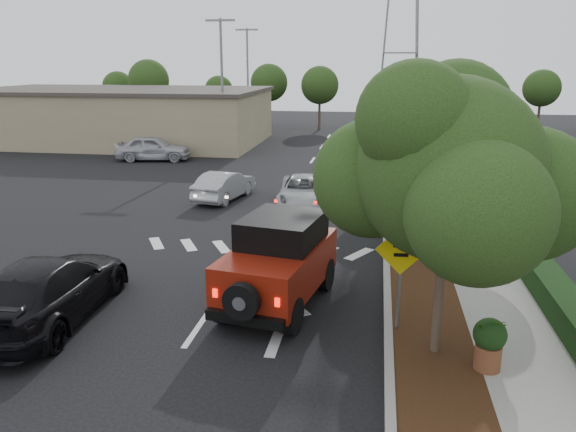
% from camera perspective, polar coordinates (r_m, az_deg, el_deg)
% --- Properties ---
extents(ground, '(120.00, 120.00, 0.00)m').
position_cam_1_polar(ground, '(14.22, -9.07, -11.04)').
color(ground, black).
rests_on(ground, ground).
extents(curb, '(0.20, 70.00, 0.15)m').
position_cam_1_polar(curb, '(24.84, 9.84, 0.78)').
color(curb, '#9E9B93').
rests_on(curb, ground).
extents(planting_strip, '(1.80, 70.00, 0.12)m').
position_cam_1_polar(planting_strip, '(24.89, 12.14, 0.64)').
color(planting_strip, black).
rests_on(planting_strip, ground).
extents(sidewalk, '(2.00, 70.00, 0.12)m').
position_cam_1_polar(sidewalk, '(25.07, 16.47, 0.45)').
color(sidewalk, gray).
rests_on(sidewalk, ground).
extents(hedge, '(0.80, 70.00, 0.80)m').
position_cam_1_polar(hedge, '(25.21, 19.69, 1.06)').
color(hedge, black).
rests_on(hedge, ground).
extents(commercial_building, '(22.00, 12.00, 4.00)m').
position_cam_1_polar(commercial_building, '(46.83, -16.67, 9.64)').
color(commercial_building, gray).
rests_on(commercial_building, ground).
extents(transmission_tower, '(7.00, 4.00, 28.00)m').
position_cam_1_polar(transmission_tower, '(60.40, 10.96, 9.29)').
color(transmission_tower, slate).
rests_on(transmission_tower, ground).
extents(street_tree_near, '(3.80, 3.80, 5.92)m').
position_cam_1_polar(street_tree_near, '(13.24, 14.62, -13.51)').
color(street_tree_near, '#1A3110').
rests_on(street_tree_near, ground).
extents(street_tree_mid, '(3.20, 3.20, 5.32)m').
position_cam_1_polar(street_tree_mid, '(19.64, 12.85, -3.61)').
color(street_tree_mid, '#1A3110').
rests_on(street_tree_mid, ground).
extents(street_tree_far, '(3.40, 3.40, 5.62)m').
position_cam_1_polar(street_tree_far, '(25.87, 12.03, 1.08)').
color(street_tree_far, '#1A3110').
rests_on(street_tree_far, ground).
extents(light_pole_a, '(2.00, 0.22, 9.00)m').
position_cam_1_polar(light_pole_a, '(40.01, -6.49, 6.39)').
color(light_pole_a, slate).
rests_on(light_pole_a, ground).
extents(light_pole_b, '(2.00, 0.22, 9.00)m').
position_cam_1_polar(light_pole_b, '(51.77, -4.01, 8.53)').
color(light_pole_b, slate).
rests_on(light_pole_b, ground).
extents(red_jeep, '(2.78, 4.83, 2.37)m').
position_cam_1_polar(red_jeep, '(14.96, -0.71, -4.43)').
color(red_jeep, black).
rests_on(red_jeep, ground).
extents(silver_suv_ahead, '(2.68, 5.04, 1.35)m').
position_cam_1_polar(silver_suv_ahead, '(24.97, 1.63, 2.50)').
color(silver_suv_ahead, '#A3A7AB').
rests_on(silver_suv_ahead, ground).
extents(black_suv_oncoming, '(2.55, 5.75, 1.64)m').
position_cam_1_polar(black_suv_oncoming, '(15.30, -23.19, -6.84)').
color(black_suv_oncoming, black).
rests_on(black_suv_oncoming, ground).
extents(silver_sedan_oncoming, '(2.19, 4.25, 1.33)m').
position_cam_1_polar(silver_sedan_oncoming, '(26.43, -6.48, 3.12)').
color(silver_sedan_oncoming, '#A3A5AB').
rests_on(silver_sedan_oncoming, ground).
extents(parked_suv, '(4.99, 2.62, 1.62)m').
position_cam_1_polar(parked_suv, '(37.64, -13.55, 6.73)').
color(parked_suv, '#B2B3BA').
rests_on(parked_suv, ground).
extents(speed_hump_sign, '(1.20, 0.13, 2.56)m').
position_cam_1_polar(speed_hump_sign, '(13.32, 11.36, -4.71)').
color(speed_hump_sign, slate).
rests_on(speed_hump_sign, ground).
extents(terracotta_planter, '(0.68, 0.68, 1.19)m').
position_cam_1_polar(terracotta_planter, '(12.48, 19.79, -11.68)').
color(terracotta_planter, brown).
rests_on(terracotta_planter, ground).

